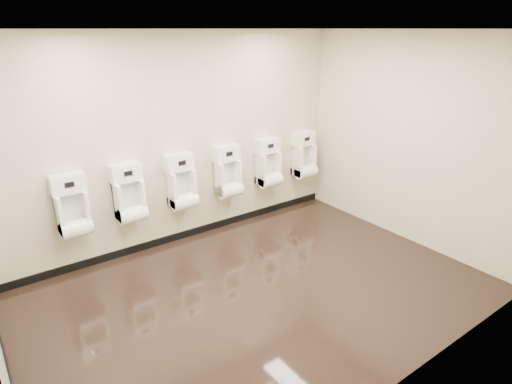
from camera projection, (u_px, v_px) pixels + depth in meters
ground at (260, 293)px, 4.85m from camera, size 5.00×3.50×0.00m
ceiling at (261, 29)px, 3.84m from camera, size 5.00×3.50×0.00m
back_wall at (181, 142)px, 5.67m from camera, size 5.00×0.02×2.80m
front_wall at (407, 240)px, 3.03m from camera, size 5.00×0.02×2.80m
right_wall at (410, 141)px, 5.72m from camera, size 0.02×3.50×2.80m
skirting_back at (188, 233)px, 6.14m from camera, size 5.00×0.02×0.10m
urinal_0 at (73, 210)px, 4.94m from camera, size 0.39×0.29×0.73m
urinal_1 at (129, 198)px, 5.32m from camera, size 0.39×0.29×0.73m
urinal_2 at (182, 186)px, 5.71m from camera, size 0.39×0.29×0.73m
urinal_3 at (228, 175)px, 6.12m from camera, size 0.39×0.29×0.73m
urinal_4 at (268, 166)px, 6.52m from camera, size 0.39×0.29×0.73m
urinal_5 at (304, 158)px, 6.92m from camera, size 0.39×0.29×0.73m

